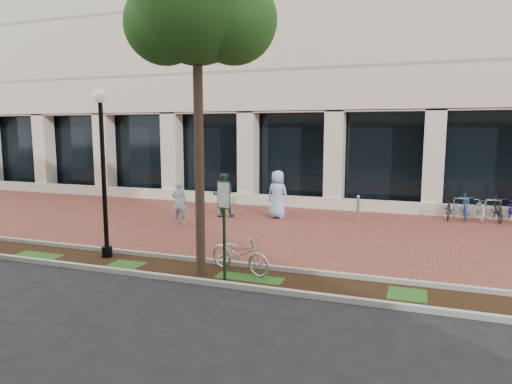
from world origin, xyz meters
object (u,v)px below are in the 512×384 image
(pedestrian_left, at_px, (180,203))
(bollard, at_px, (358,208))
(parking_sign, at_px, (224,214))
(bike_rack_cluster, at_px, (497,209))
(street_tree, at_px, (199,10))
(pedestrian_mid, at_px, (223,195))
(locked_bicycle, at_px, (240,253))
(pedestrian_right, at_px, (278,194))
(lamppost, at_px, (103,164))

(pedestrian_left, relative_size, bollard, 1.55)
(parking_sign, bearing_deg, bike_rack_cluster, 66.07)
(street_tree, bearing_deg, bollard, 70.60)
(pedestrian_mid, bearing_deg, locked_bicycle, 93.03)
(parking_sign, relative_size, bollard, 2.35)
(bollard, xyz_separation_m, bike_rack_cluster, (4.87, 1.93, -0.06))
(street_tree, relative_size, pedestrian_right, 4.09)
(pedestrian_left, bearing_deg, bike_rack_cluster, -163.74)
(pedestrian_left, bearing_deg, street_tree, 118.49)
(pedestrian_mid, bearing_deg, pedestrian_left, 38.67)
(parking_sign, xyz_separation_m, bike_rack_cluster, (6.90, 9.61, -1.08))
(locked_bicycle, xyz_separation_m, bike_rack_cluster, (6.77, 8.96, -0.01))
(bollard, bearing_deg, street_tree, -109.40)
(pedestrian_mid, height_order, bike_rack_cluster, pedestrian_mid)
(street_tree, distance_m, pedestrian_left, 8.01)
(street_tree, xyz_separation_m, bollard, (2.65, 7.52, -5.51))
(pedestrian_right, bearing_deg, locked_bicycle, 114.18)
(pedestrian_left, distance_m, pedestrian_right, 3.79)
(lamppost, height_order, bike_rack_cluster, lamppost)
(street_tree, bearing_deg, pedestrian_left, 124.35)
(parking_sign, bearing_deg, pedestrian_mid, 125.77)
(street_tree, bearing_deg, parking_sign, -14.80)
(lamppost, bearing_deg, pedestrian_left, 93.67)
(locked_bicycle, height_order, pedestrian_right, pedestrian_right)
(pedestrian_left, height_order, pedestrian_mid, pedestrian_mid)
(lamppost, bearing_deg, locked_bicycle, -0.15)
(lamppost, bearing_deg, pedestrian_mid, 84.18)
(bike_rack_cluster, bearing_deg, pedestrian_mid, -167.26)
(pedestrian_left, height_order, bike_rack_cluster, pedestrian_left)
(bike_rack_cluster, bearing_deg, pedestrian_left, -159.91)
(lamppost, height_order, bollard, lamppost)
(lamppost, distance_m, pedestrian_mid, 6.55)
(bike_rack_cluster, bearing_deg, parking_sign, -127.70)
(pedestrian_mid, distance_m, bollard, 5.19)
(locked_bicycle, bearing_deg, pedestrian_right, 29.16)
(pedestrian_right, bearing_deg, bike_rack_cluster, -150.12)
(parking_sign, height_order, bike_rack_cluster, parking_sign)
(lamppost, relative_size, street_tree, 0.59)
(parking_sign, height_order, pedestrian_left, parking_sign)
(locked_bicycle, distance_m, pedestrian_mid, 7.11)
(locked_bicycle, bearing_deg, pedestrian_left, 62.28)
(pedestrian_mid, height_order, bollard, pedestrian_mid)
(bike_rack_cluster, bearing_deg, pedestrian_right, -166.76)
(lamppost, height_order, locked_bicycle, lamppost)
(lamppost, bearing_deg, bollard, 50.56)
(parking_sign, relative_size, locked_bicycle, 1.35)
(pedestrian_mid, distance_m, bike_rack_cluster, 10.35)
(pedestrian_right, bearing_deg, pedestrian_left, 51.74)
(pedestrian_right, relative_size, bike_rack_cluster, 0.45)
(parking_sign, bearing_deg, bollard, 86.98)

